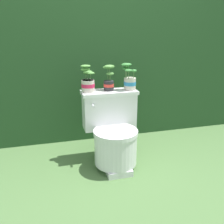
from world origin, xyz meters
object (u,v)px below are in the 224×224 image
object	(u,v)px
potted_plant_midleft	(109,80)
potted_plant_left	(88,82)
toilet	(113,132)
potted_plant_middle	(129,81)

from	to	relation	value
potted_plant_midleft	potted_plant_left	bearing A→B (deg)	-177.66
toilet	potted_plant_midleft	bearing A→B (deg)	88.72
potted_plant_left	potted_plant_middle	distance (m)	0.39
toilet	potted_plant_middle	size ratio (longest dim) A/B	2.70
potted_plant_midleft	potted_plant_middle	world-z (taller)	potted_plant_middle
potted_plant_left	potted_plant_midleft	world-z (taller)	potted_plant_left
potted_plant_left	potted_plant_midleft	bearing A→B (deg)	2.34
toilet	potted_plant_middle	distance (m)	0.50
toilet	potted_plant_left	bearing A→B (deg)	141.83
toilet	potted_plant_midleft	world-z (taller)	potted_plant_midleft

